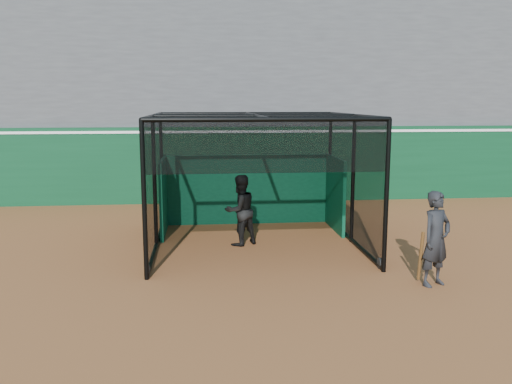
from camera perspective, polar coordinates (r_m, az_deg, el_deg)
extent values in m
plane|color=brown|center=(9.99, -5.27, -9.97)|extent=(120.00, 120.00, 0.00)
cube|color=#0A3B1F|center=(18.04, -5.62, 2.88)|extent=(50.00, 0.45, 2.50)
cube|color=white|center=(17.94, -5.67, 6.37)|extent=(50.00, 0.50, 0.08)
cube|color=#4C4C4F|center=(21.80, -5.78, 10.93)|extent=(50.00, 7.85, 7.75)
cube|color=#064429|center=(14.79, -0.91, 0.28)|extent=(4.50, 0.10, 1.90)
cylinder|color=black|center=(10.73, -11.34, -8.10)|extent=(0.08, 0.22, 0.22)
cylinder|color=black|center=(11.25, 12.96, -7.33)|extent=(0.08, 0.22, 0.22)
cylinder|color=black|center=(14.85, -9.79, -3.12)|extent=(0.08, 0.22, 0.22)
cylinder|color=black|center=(15.24, 7.82, -2.75)|extent=(0.08, 0.22, 0.22)
imported|color=black|center=(12.59, -1.69, -1.93)|extent=(1.01, 0.95, 1.65)
imported|color=black|center=(10.35, 18.43, -4.70)|extent=(0.75, 0.65, 1.74)
cylinder|color=#593819|center=(10.37, 16.95, -6.42)|extent=(0.16, 0.38, 1.01)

